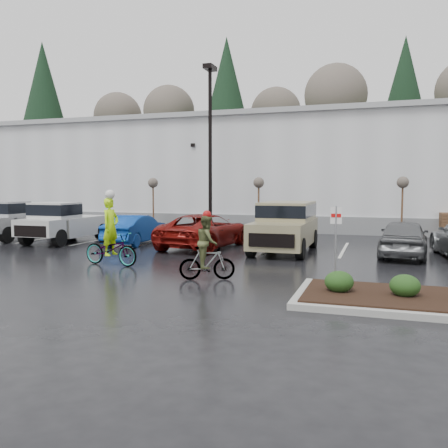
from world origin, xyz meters
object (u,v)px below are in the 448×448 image
(car_blue, at_px, (136,229))
(suv_tan, at_px, (285,227))
(sapling_west, at_px, (153,186))
(cyclist_olive, at_px, (207,254))
(lamppost, at_px, (210,132))
(car_grey, at_px, (404,238))
(pickup_white, at_px, (67,222))
(sapling_east, at_px, (403,186))
(pickup_silver, at_px, (18,220))
(car_red, at_px, (205,231))
(fire_lane_sign, at_px, (336,236))
(sapling_mid, at_px, (259,186))
(cyclist_hivis, at_px, (111,242))

(car_blue, xyz_separation_m, suv_tan, (7.15, -0.46, 0.34))
(sapling_west, height_order, cyclist_olive, sapling_west)
(lamppost, relative_size, car_grey, 2.14)
(suv_tan, bearing_deg, pickup_white, 179.17)
(sapling_west, relative_size, car_blue, 0.77)
(pickup_white, bearing_deg, sapling_east, 21.72)
(pickup_silver, bearing_deg, lamppost, 28.52)
(car_red, xyz_separation_m, car_grey, (8.24, -0.12, -0.02))
(fire_lane_sign, bearing_deg, car_blue, 144.72)
(lamppost, relative_size, sapling_mid, 2.88)
(pickup_white, distance_m, suv_tan, 10.74)
(car_red, bearing_deg, cyclist_hivis, 81.29)
(fire_lane_sign, xyz_separation_m, car_red, (-6.22, 6.67, -0.66))
(pickup_silver, distance_m, car_grey, 18.65)
(pickup_silver, bearing_deg, fire_lane_sign, -22.85)
(lamppost, relative_size, car_blue, 2.21)
(cyclist_olive, bearing_deg, pickup_silver, 39.65)
(lamppost, distance_m, pickup_silver, 11.09)
(car_red, bearing_deg, sapling_west, -41.43)
(sapling_mid, height_order, pickup_white, sapling_mid)
(car_red, bearing_deg, cyclist_olive, 117.31)
(car_blue, bearing_deg, suv_tan, 175.09)
(sapling_east, height_order, suv_tan, sapling_east)
(sapling_west, distance_m, sapling_east, 14.00)
(car_grey, xyz_separation_m, cyclist_hivis, (-9.68, -5.24, 0.06))
(sapling_east, height_order, pickup_silver, sapling_east)
(car_blue, bearing_deg, lamppost, -113.10)
(sapling_mid, height_order, cyclist_hivis, sapling_mid)
(car_grey, xyz_separation_m, cyclist_olive, (-5.66, -6.59, 0.02))
(sapling_east, distance_m, fire_lane_sign, 13.06)
(lamppost, height_order, car_grey, lamppost)
(sapling_east, distance_m, car_grey, 6.57)
(cyclist_hivis, bearing_deg, suv_tan, -36.93)
(sapling_mid, xyz_separation_m, suv_tan, (2.69, -6.35, -1.70))
(sapling_mid, relative_size, sapling_east, 1.00)
(car_grey, height_order, cyclist_hivis, cyclist_hivis)
(pickup_white, bearing_deg, pickup_silver, 173.06)
(fire_lane_sign, relative_size, car_blue, 0.53)
(suv_tan, bearing_deg, fire_lane_sign, -67.96)
(fire_lane_sign, relative_size, car_red, 0.41)
(sapling_west, xyz_separation_m, suv_tan, (9.19, -6.35, -1.70))
(sapling_east, height_order, car_grey, sapling_east)
(sapling_mid, xyz_separation_m, cyclist_olive, (1.66, -12.85, -1.97))
(car_blue, distance_m, cyclist_hivis, 5.99)
(sapling_mid, distance_m, car_red, 6.51)
(sapling_west, distance_m, car_grey, 15.30)
(sapling_mid, height_order, car_red, sapling_mid)
(suv_tan, bearing_deg, sapling_mid, 112.94)
(fire_lane_sign, xyz_separation_m, cyclist_olive, (-3.64, -0.05, -0.65))
(cyclist_olive, bearing_deg, car_red, -0.81)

